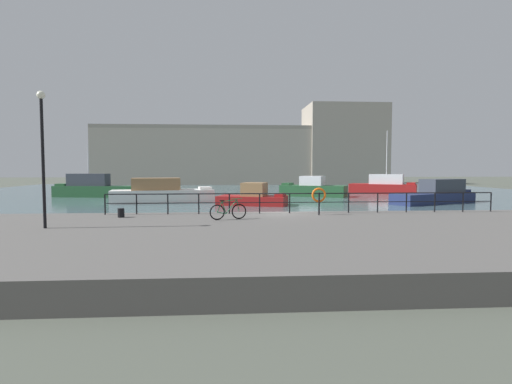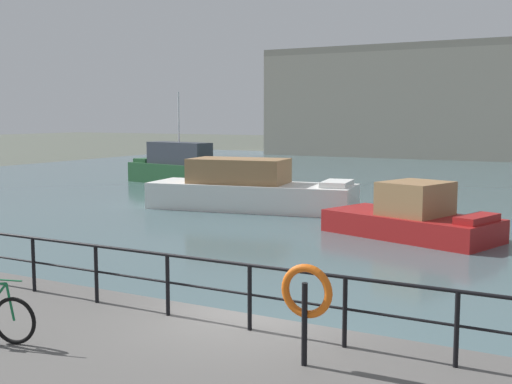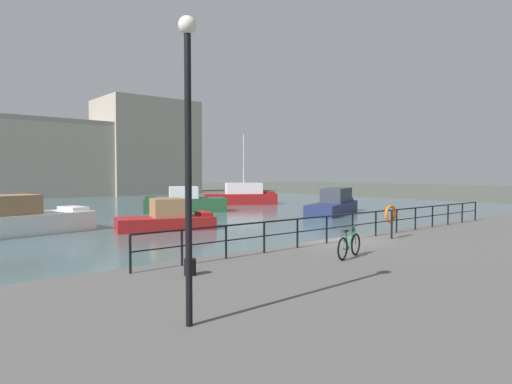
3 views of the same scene
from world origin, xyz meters
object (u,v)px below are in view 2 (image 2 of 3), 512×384
moored_white_yacht (413,218)px  moored_small_launch (249,190)px  moored_cabin_cruiser (187,169)px  life_ring_stand (306,295)px

moored_white_yacht → moored_small_launch: size_ratio=0.66×
moored_white_yacht → moored_cabin_cruiser: 20.09m
moored_cabin_cruiser → life_ring_stand: (19.44, -25.14, 0.81)m
moored_cabin_cruiser → life_ring_stand: 31.79m
moored_cabin_cruiser → life_ring_stand: bearing=138.3°
moored_white_yacht → life_ring_stand: 14.66m
moored_cabin_cruiser → moored_small_launch: bearing=149.7°
moored_white_yacht → moored_cabin_cruiser: moored_cabin_cruiser is taller
moored_small_launch → life_ring_stand: moored_small_launch is taller
moored_small_launch → life_ring_stand: bearing=-68.0°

